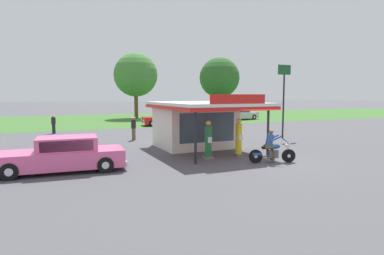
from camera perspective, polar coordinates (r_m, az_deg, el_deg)
name	(u,v)px	position (r m, az deg, el deg)	size (l,w,h in m)	color
ground_plane	(270,162)	(15.97, 13.69, -5.88)	(300.00, 300.00, 0.00)	#4C4C51
grass_verge_strip	(127,119)	(43.52, -11.35, 1.47)	(120.00, 24.00, 0.01)	#3D6B2D
service_station_kiosk	(197,121)	(19.39, 0.90, 1.10)	(4.98, 6.97, 3.21)	silver
gas_pump_nearside	(208,141)	(16.19, 2.89, -2.42)	(0.44, 0.44, 1.92)	slate
gas_pump_offside	(239,139)	(17.08, 8.26, -1.98)	(0.44, 0.44, 1.96)	slate
motorcycle_with_rider	(272,149)	(15.60, 13.87, -3.72)	(2.15, 0.93, 1.58)	black
featured_classic_sedan	(62,156)	(14.48, -22.03, -4.62)	(5.43, 2.21, 1.45)	#E55993
parked_car_back_row_centre_left	(240,114)	(42.04, 8.47, 2.31)	(5.31, 2.42, 1.52)	#B7B7BC
parked_car_back_row_right	(166,119)	(34.00, -4.67, 1.50)	(4.95, 2.23, 1.45)	red
parked_car_back_row_far_right	(197,115)	(38.92, 0.96, 2.15)	(4.96, 2.03, 1.58)	black
bystander_admiring_sedan	(211,125)	(25.92, 3.33, 0.46)	(0.34, 0.34, 1.51)	brown
bystander_strolling_foreground	(134,128)	(23.17, -10.28, -0.04)	(0.36, 0.36, 1.63)	brown
bystander_standing_back_lot	(54,124)	(28.91, -23.27, 0.60)	(0.34, 0.34, 1.55)	black
tree_oak_centre	(136,76)	(44.95, -9.83, 9.04)	(5.90, 5.90, 8.85)	brown
tree_oak_far_right	(219,78)	(52.67, 4.75, 8.66)	(6.43, 6.43, 9.17)	brown
roadside_pole_sign	(284,89)	(24.58, 15.92, 6.54)	(1.10, 0.12, 5.35)	black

